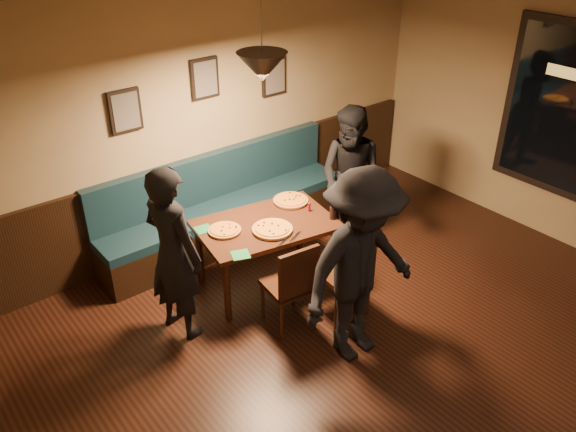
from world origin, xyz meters
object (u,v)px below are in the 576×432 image
object	(u,v)px
diner_left	(173,253)
tabasco_bottle	(309,206)
soda_glass	(333,213)
diner_right	(352,178)
dining_table	(266,254)
booth_bench	(226,203)
diner_front	(361,268)
chair_near_right	(341,269)
chair_near_left	(288,283)

from	to	relation	value
diner_left	tabasco_bottle	distance (m)	1.53
diner_left	soda_glass	size ratio (longest dim) A/B	12.53
diner_left	diner_right	world-z (taller)	diner_left
dining_table	soda_glass	bearing A→B (deg)	-20.67
booth_bench	diner_left	size ratio (longest dim) A/B	1.81
dining_table	soda_glass	xyz separation A→B (m)	(0.57, -0.34, 0.42)
soda_glass	dining_table	bearing A→B (deg)	149.32
soda_glass	diner_front	bearing A→B (deg)	-120.73
chair_near_right	diner_front	bearing A→B (deg)	-113.16
dining_table	diner_left	bearing A→B (deg)	-166.18
diner_front	booth_bench	bearing A→B (deg)	87.71
soda_glass	chair_near_right	bearing A→B (deg)	-123.48
diner_left	tabasco_bottle	size ratio (longest dim) A/B	13.80
dining_table	diner_front	bearing A→B (deg)	-79.51
dining_table	tabasco_bottle	world-z (taller)	tabasco_bottle
diner_front	chair_near_right	bearing A→B (deg)	62.95
chair_near_left	chair_near_right	xyz separation A→B (m)	(0.49, -0.18, 0.04)
chair_near_left	booth_bench	bearing A→B (deg)	84.09
chair_near_right	soda_glass	world-z (taller)	chair_near_right
booth_bench	chair_near_right	bearing A→B (deg)	-85.63
booth_bench	diner_left	world-z (taller)	diner_left
dining_table	tabasco_bottle	size ratio (longest dim) A/B	11.04
diner_left	soda_glass	distance (m)	1.64
dining_table	diner_left	xyz separation A→B (m)	(-1.04, -0.07, 0.47)
dining_table	booth_bench	bearing A→B (deg)	92.05
booth_bench	tabasco_bottle	xyz separation A→B (m)	(0.36, -1.00, 0.27)
chair_near_right	chair_near_left	bearing A→B (deg)	164.22
diner_left	diner_right	bearing A→B (deg)	-99.45
booth_bench	diner_right	bearing A→B (deg)	-37.52
diner_left	diner_front	xyz separation A→B (m)	(1.05, -1.22, 0.05)
chair_near_right	soda_glass	xyz separation A→B (m)	(0.31, 0.47, 0.28)
chair_near_right	diner_left	xyz separation A→B (m)	(-1.30, 0.74, 0.33)
chair_near_left	diner_left	size ratio (longest dim) A/B	0.55
dining_table	diner_left	distance (m)	1.15
dining_table	tabasco_bottle	bearing A→B (deg)	0.23
dining_table	diner_right	distance (m)	1.32
chair_near_left	chair_near_right	world-z (taller)	chair_near_right
booth_bench	chair_near_left	distance (m)	1.59
diner_left	soda_glass	xyz separation A→B (m)	(1.62, -0.27, -0.05)
diner_left	diner_front	distance (m)	1.61
chair_near_left	diner_right	size ratio (longest dim) A/B	0.57
booth_bench	soda_glass	bearing A→B (deg)	-70.53
dining_table	diner_front	world-z (taller)	diner_front
dining_table	diner_right	xyz separation A→B (m)	(1.24, 0.07, 0.45)
diner_left	diner_front	world-z (taller)	diner_front
chair_near_left	soda_glass	bearing A→B (deg)	26.99
soda_glass	tabasco_bottle	bearing A→B (deg)	108.56
booth_bench	soda_glass	distance (m)	1.36
diner_front	soda_glass	size ratio (longest dim) A/B	13.36
booth_bench	diner_front	size ratio (longest dim) A/B	1.70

